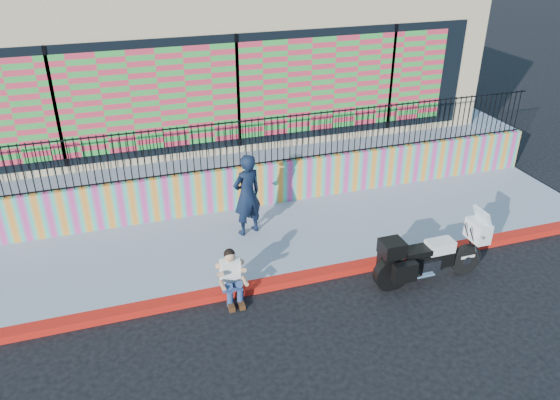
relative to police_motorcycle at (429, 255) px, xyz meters
name	(u,v)px	position (x,y,z in m)	size (l,w,h in m)	color
ground	(292,283)	(-2.65, 0.77, -0.62)	(90.00, 90.00, 0.00)	black
red_curb	(292,280)	(-2.65, 0.77, -0.55)	(16.00, 0.30, 0.15)	#BA0D0D
sidewalk	(268,239)	(-2.65, 2.42, -0.55)	(16.00, 3.00, 0.15)	#8C95A8
mural_wall	(250,186)	(-2.65, 4.02, 0.08)	(16.00, 0.20, 1.10)	#D8388E
metal_fence	(248,143)	(-2.65, 4.02, 1.23)	(15.80, 0.04, 1.20)	black
elevated_platform	(209,123)	(-2.65, 9.12, 0.00)	(16.00, 10.00, 1.25)	#8C95A8
storefront_building	(205,43)	(-2.65, 8.91, 2.62)	(14.00, 8.06, 4.00)	tan
police_motorcycle	(429,255)	(0.00, 0.00, 0.00)	(2.39, 0.79, 1.49)	black
police_officer	(247,195)	(-3.04, 2.76, 0.50)	(0.71, 0.47, 1.95)	black
seated_man	(232,281)	(-3.93, 0.61, -0.17)	(0.54, 0.71, 1.06)	navy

